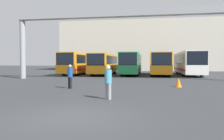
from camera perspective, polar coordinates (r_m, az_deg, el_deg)
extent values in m
plane|color=#2D3033|center=(7.52, -10.62, -12.04)|extent=(200.00, 200.00, 0.00)
cube|color=#B7B2A3|center=(52.15, 6.89, 5.99)|extent=(34.39, 12.00, 10.82)
cylinder|color=gray|center=(26.46, -22.28, 4.98)|extent=(0.60, 0.60, 6.49)
cube|color=gray|center=(23.13, 3.24, 14.58)|extent=(23.44, 0.80, 0.70)
cube|color=orange|center=(33.23, -8.72, 1.90)|extent=(2.54, 10.89, 2.79)
cube|color=black|center=(28.14, -12.22, 2.90)|extent=(2.34, 0.06, 1.56)
cube|color=black|center=(33.23, -8.73, 2.79)|extent=(2.57, 9.25, 1.17)
cube|color=red|center=(33.24, -8.71, 0.36)|extent=(2.57, 10.34, 0.24)
cylinder|color=black|center=(30.78, -12.47, -0.40)|extent=(0.28, 1.06, 1.06)
cylinder|color=black|center=(30.02, -8.53, -0.44)|extent=(0.28, 1.06, 1.06)
cylinder|color=black|center=(36.50, -8.86, 0.00)|extent=(0.28, 1.06, 1.06)
cylinder|color=black|center=(35.85, -5.49, -0.02)|extent=(0.28, 1.06, 1.06)
cube|color=orange|center=(32.08, -2.04, 1.79)|extent=(2.47, 10.65, 2.65)
cube|color=black|center=(26.91, -4.34, 2.76)|extent=(2.27, 0.06, 1.48)
cube|color=black|center=(32.08, -2.04, 2.65)|extent=(2.50, 9.05, 1.11)
cube|color=red|center=(32.10, -2.04, 0.28)|extent=(2.50, 10.11, 0.24)
cylinder|color=black|center=(29.45, -5.26, -0.45)|extent=(0.28, 1.08, 1.08)
cylinder|color=black|center=(28.98, -1.16, -0.48)|extent=(0.28, 1.08, 1.08)
cylinder|color=black|center=(35.24, -2.77, -0.03)|extent=(0.28, 1.08, 1.08)
cylinder|color=black|center=(34.84, 0.69, -0.05)|extent=(0.28, 1.08, 1.08)
cube|color=#268C4C|center=(32.00, 5.12, 1.87)|extent=(2.43, 11.62, 2.74)
cube|color=black|center=(26.24, 4.12, 2.93)|extent=(2.24, 0.06, 1.54)
cube|color=black|center=(32.00, 5.12, 2.77)|extent=(2.46, 9.88, 1.15)
cube|color=black|center=(32.02, 5.11, 0.30)|extent=(2.46, 11.04, 0.24)
cylinder|color=black|center=(28.90, 2.51, -0.59)|extent=(0.28, 0.98, 0.98)
cylinder|color=black|center=(28.72, 6.69, -0.62)|extent=(0.28, 0.98, 0.98)
cylinder|color=black|center=(35.36, 3.83, -0.10)|extent=(0.28, 0.98, 0.98)
cylinder|color=black|center=(35.21, 7.25, -0.13)|extent=(0.28, 0.98, 0.98)
cube|color=orange|center=(31.19, 12.30, 1.81)|extent=(2.57, 10.14, 2.73)
cube|color=black|center=(26.15, 12.82, 2.86)|extent=(2.36, 0.06, 1.53)
cube|color=black|center=(31.20, 12.31, 2.72)|extent=(2.60, 8.62, 1.14)
cube|color=#1966B2|center=(31.21, 12.29, 0.20)|extent=(2.60, 9.64, 0.24)
cylinder|color=black|center=(28.35, 10.28, -0.56)|extent=(0.28, 1.09, 1.09)
cylinder|color=black|center=(28.46, 14.81, -0.58)|extent=(0.28, 1.09, 1.09)
cylinder|color=black|center=(34.03, 10.18, -0.13)|extent=(0.28, 1.09, 1.09)
cylinder|color=black|center=(34.12, 13.96, -0.15)|extent=(0.28, 1.09, 1.09)
cube|color=silver|center=(32.74, 19.18, 1.85)|extent=(2.52, 12.39, 2.84)
cube|color=black|center=(26.67, 21.38, 2.93)|extent=(2.32, 0.06, 1.59)
cube|color=black|center=(32.74, 19.19, 2.77)|extent=(2.55, 10.53, 1.19)
cube|color=red|center=(32.75, 19.16, 0.26)|extent=(2.55, 11.77, 0.24)
cylinder|color=black|center=(29.16, 18.14, -0.55)|extent=(0.28, 1.10, 1.10)
cylinder|color=black|center=(29.57, 22.36, -0.57)|extent=(0.28, 1.10, 1.10)
cylinder|color=black|center=(36.04, 16.52, -0.05)|extent=(0.28, 1.10, 1.10)
cylinder|color=black|center=(36.37, 19.96, -0.07)|extent=(0.28, 1.10, 1.10)
cylinder|color=black|center=(15.47, -11.07, -3.29)|extent=(0.18, 0.18, 0.79)
cylinder|color=black|center=(15.35, -10.72, -3.33)|extent=(0.18, 0.18, 0.79)
cylinder|color=navy|center=(15.36, -10.91, -0.62)|extent=(0.35, 0.35, 0.66)
sphere|color=tan|center=(15.35, -10.92, 1.01)|extent=(0.21, 0.21, 0.21)
cylinder|color=gray|center=(10.70, -0.70, -5.62)|extent=(0.18, 0.18, 0.80)
cylinder|color=gray|center=(10.81, -1.29, -5.54)|extent=(0.18, 0.18, 0.80)
cylinder|color=teal|center=(10.68, -1.00, -1.69)|extent=(0.35, 0.35, 0.66)
sphere|color=beige|center=(10.66, -1.00, 0.67)|extent=(0.22, 0.22, 0.22)
cone|color=orange|center=(16.73, 16.96, -3.13)|extent=(0.49, 0.49, 0.68)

